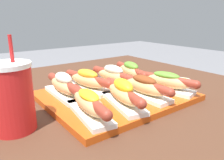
{
  "coord_description": "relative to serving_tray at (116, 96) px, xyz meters",
  "views": [
    {
      "loc": [
        -0.38,
        -0.59,
        0.98
      ],
      "look_at": [
        0.03,
        -0.04,
        0.78
      ],
      "focal_mm": 35.0,
      "sensor_mm": 36.0,
      "label": 1
    }
  ],
  "objects": [
    {
      "name": "serving_tray",
      "position": [
        0.0,
        0.0,
        0.0
      ],
      "size": [
        0.44,
        0.37,
        0.02
      ],
      "color": "#CC4C14",
      "rests_on": "patio_table"
    },
    {
      "name": "drink_cup",
      "position": [
        -0.32,
        -0.02,
        0.07
      ],
      "size": [
        0.1,
        0.1,
        0.22
      ],
      "color": "red",
      "rests_on": "patio_table"
    },
    {
      "name": "sauce_bowl",
      "position": [
        0.29,
        -0.05,
        0.01
      ],
      "size": [
        0.07,
        0.07,
        0.03
      ],
      "color": "white",
      "rests_on": "patio_table"
    },
    {
      "name": "hot_dog_1",
      "position": [
        -0.04,
        -0.09,
        0.04
      ],
      "size": [
        0.1,
        0.22,
        0.08
      ],
      "color": "white",
      "rests_on": "serving_tray"
    },
    {
      "name": "hot_dog_3",
      "position": [
        0.15,
        -0.08,
        0.04
      ],
      "size": [
        0.1,
        0.22,
        0.07
      ],
      "color": "white",
      "rests_on": "serving_tray"
    },
    {
      "name": "hot_dog_5",
      "position": [
        -0.06,
        0.08,
        0.04
      ],
      "size": [
        0.09,
        0.23,
        0.07
      ],
      "color": "white",
      "rests_on": "serving_tray"
    },
    {
      "name": "hot_dog_6",
      "position": [
        0.05,
        0.08,
        0.04
      ],
      "size": [
        0.07,
        0.23,
        0.07
      ],
      "color": "white",
      "rests_on": "serving_tray"
    },
    {
      "name": "hot_dog_0",
      "position": [
        -0.15,
        -0.09,
        0.04
      ],
      "size": [
        0.09,
        0.23,
        0.06
      ],
      "color": "white",
      "rests_on": "serving_tray"
    },
    {
      "name": "hot_dog_2",
      "position": [
        0.05,
        -0.08,
        0.04
      ],
      "size": [
        0.06,
        0.23,
        0.07
      ],
      "color": "white",
      "rests_on": "serving_tray"
    },
    {
      "name": "hot_dog_4",
      "position": [
        -0.14,
        0.08,
        0.04
      ],
      "size": [
        0.06,
        0.23,
        0.08
      ],
      "color": "white",
      "rests_on": "serving_tray"
    },
    {
      "name": "hot_dog_7",
      "position": [
        0.15,
        0.09,
        0.04
      ],
      "size": [
        0.1,
        0.22,
        0.07
      ],
      "color": "white",
      "rests_on": "serving_tray"
    }
  ]
}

